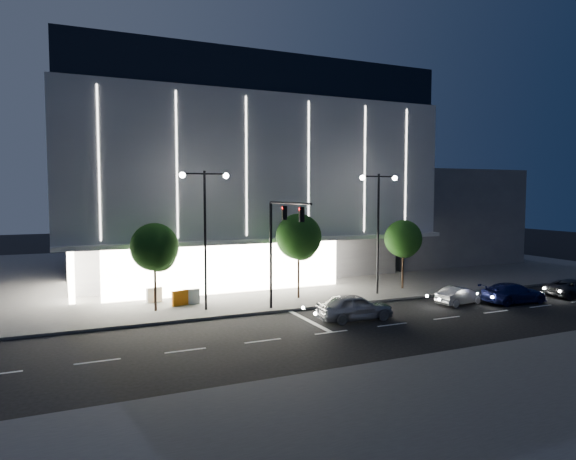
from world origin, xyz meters
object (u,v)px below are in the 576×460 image
at_px(tree_left, 155,250).
at_px(car_fourth, 575,288).
at_px(tree_mid, 299,239).
at_px(barrier_c, 180,298).
at_px(traffic_mast, 280,235).
at_px(street_lamp_west, 205,219).
at_px(car_second, 460,295).
at_px(tree_right, 403,241).
at_px(car_third, 514,293).
at_px(street_lamp_east, 378,215).
at_px(barrier_d, 191,296).
at_px(car_lead, 355,307).
at_px(barrier_b, 154,295).

xyz_separation_m(tree_left, car_fourth, (29.03, -7.23, -3.40)).
bearing_deg(tree_left, tree_mid, 0.00).
relative_size(tree_left, barrier_c, 5.20).
distance_m(traffic_mast, tree_left, 7.95).
distance_m(tree_mid, barrier_c, 9.11).
bearing_deg(street_lamp_west, car_second, -16.42).
relative_size(tree_right, car_third, 1.15).
relative_size(tree_mid, car_third, 1.28).
relative_size(street_lamp_east, barrier_c, 8.18).
height_order(street_lamp_west, car_fourth, street_lamp_west).
xyz_separation_m(tree_mid, barrier_d, (-7.48, 1.05, -3.68)).
bearing_deg(tree_left, traffic_mast, -27.84).
distance_m(traffic_mast, barrier_c, 8.21).
xyz_separation_m(car_lead, car_second, (8.89, 0.81, -0.18)).
height_order(street_lamp_west, tree_left, street_lamp_west).
xyz_separation_m(traffic_mast, barrier_c, (-5.26, 4.54, -4.38)).
bearing_deg(tree_right, car_lead, -141.61).
relative_size(car_lead, barrier_d, 4.23).
relative_size(traffic_mast, car_third, 1.48).
bearing_deg(barrier_d, car_lead, -45.68).
height_order(tree_left, car_lead, tree_left).
distance_m(street_lamp_west, car_fourth, 27.31).
height_order(traffic_mast, tree_right, traffic_mast).
xyz_separation_m(tree_right, car_fourth, (10.03, -7.23, -3.25)).
bearing_deg(barrier_d, car_second, -24.03).
distance_m(tree_mid, car_lead, 7.59).
distance_m(tree_mid, car_fourth, 20.69).
height_order(street_lamp_west, barrier_c, street_lamp_west).
bearing_deg(car_second, street_lamp_west, 65.97).
distance_m(street_lamp_east, car_third, 10.71).
relative_size(street_lamp_west, street_lamp_east, 1.00).
relative_size(tree_right, barrier_c, 5.01).
distance_m(tree_mid, barrier_d, 8.41).
relative_size(car_fourth, barrier_c, 4.15).
relative_size(tree_mid, barrier_c, 5.59).
height_order(traffic_mast, tree_left, traffic_mast).
height_order(car_third, barrier_d, car_third).
bearing_deg(tree_mid, barrier_b, 164.72).
height_order(tree_mid, barrier_b, tree_mid).
distance_m(traffic_mast, street_lamp_west, 4.89).
relative_size(street_lamp_east, car_lead, 1.93).
distance_m(traffic_mast, car_lead, 6.31).
distance_m(tree_left, car_fourth, 30.11).
bearing_deg(barrier_d, traffic_mast, -48.51).
bearing_deg(tree_right, barrier_b, 171.94).
distance_m(street_lamp_east, barrier_b, 16.93).
relative_size(tree_right, barrier_d, 5.01).
distance_m(tree_left, barrier_d, 4.35).
distance_m(tree_mid, car_second, 11.73).
relative_size(street_lamp_west, barrier_b, 8.18).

